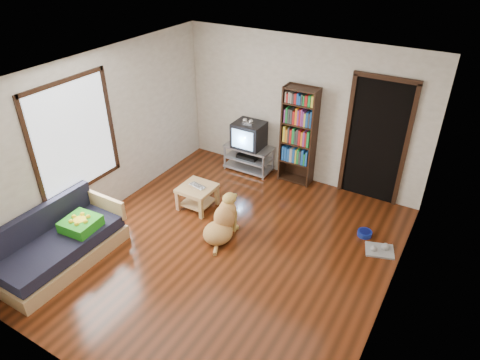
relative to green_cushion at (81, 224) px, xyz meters
The scene contains 18 objects.
ground 2.11m from the green_cushion, 31.27° to the left, with size 5.00×5.00×0.00m, color #5A240F.
ceiling 2.94m from the green_cushion, 31.27° to the left, with size 5.00×5.00×0.00m, color white.
wall_back 4.05m from the green_cushion, 63.84° to the left, with size 4.50×4.50×0.00m, color silver.
wall_front 2.40m from the green_cushion, 39.40° to the right, with size 4.50×4.50×0.00m, color silver.
wall_left 1.42m from the green_cushion, 115.20° to the left, with size 5.00×5.00×0.00m, color silver.
wall_right 4.22m from the green_cushion, 14.88° to the left, with size 5.00×5.00×0.00m, color silver.
green_cushion is the anchor object (origin of this frame).
laptop 1.89m from the green_cushion, 66.70° to the left, with size 0.29×0.19×0.02m, color #B8B8BD.
dog_bowl 4.21m from the green_cushion, 35.50° to the left, with size 0.22×0.22×0.08m, color navy.
grey_rag 4.33m from the green_cushion, 30.46° to the left, with size 0.40×0.32×0.03m, color gray.
window 1.25m from the green_cushion, 130.70° to the left, with size 0.03×1.46×1.70m.
doorway 4.75m from the green_cushion, 48.81° to the left, with size 1.03×0.05×2.19m.
tv_stand 3.43m from the green_cushion, 75.61° to the left, with size 0.90×0.45×0.50m.
crt_tv 3.45m from the green_cushion, 75.70° to the left, with size 0.55×0.52×0.58m.
bookshelf 3.89m from the green_cushion, 62.15° to the left, with size 0.60×0.30×1.80m.
sofa 0.41m from the green_cushion, 111.28° to the right, with size 0.80×1.80×0.80m.
coffee_table 1.92m from the green_cushion, 67.06° to the left, with size 0.55×0.55×0.40m.
dog 2.03m from the green_cushion, 40.68° to the left, with size 0.47×0.86×0.70m.
Camera 1 is at (2.64, -4.08, 4.15)m, focal length 32.00 mm.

